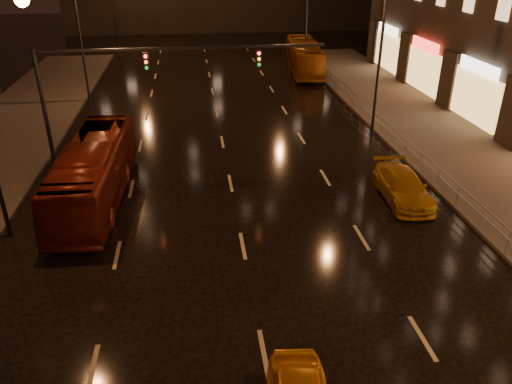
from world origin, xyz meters
TOP-DOWN VIEW (x-y plane):
  - ground at (0.00, 20.00)m, footprint 140.00×140.00m
  - sidewalk_right at (13.50, 15.00)m, footprint 7.00×70.00m
  - traffic_signal at (-5.06, 20.00)m, footprint 15.31×0.32m
  - railing_right at (10.20, 18.00)m, footprint 0.05×56.00m
  - bus_red at (-6.47, 15.01)m, footprint 2.85×10.41m
  - bus_curb at (9.00, 39.72)m, footprint 3.48×10.76m
  - taxi_far at (8.00, 13.11)m, footprint 2.12×4.76m

SIDE VIEW (x-z plane):
  - ground at x=0.00m, z-range 0.00..0.00m
  - sidewalk_right at x=13.50m, z-range 0.00..0.15m
  - taxi_far at x=8.00m, z-range 0.00..1.36m
  - railing_right at x=10.20m, z-range 0.40..1.40m
  - bus_red at x=-6.47m, z-range 0.00..2.87m
  - bus_curb at x=9.00m, z-range 0.00..2.94m
  - traffic_signal at x=-5.06m, z-range 1.64..7.84m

